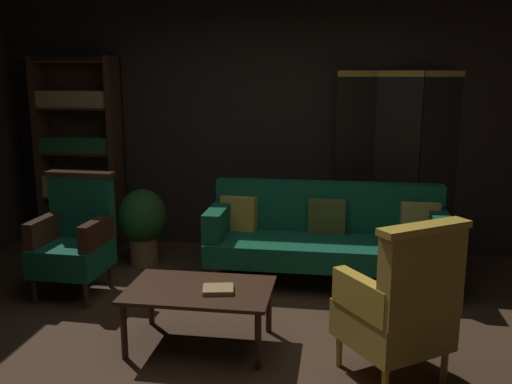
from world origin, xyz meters
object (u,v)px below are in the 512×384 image
object	(u,v)px
bookshelf	(80,151)
armchair_wing_left	(75,238)
book_tan_leather	(218,289)
armchair_gilt_accent	(400,305)
coffee_table	(199,295)
velvet_couch	(326,232)
folding_screen	(396,162)
potted_plant	(143,222)

from	to	relation	value
bookshelf	armchair_wing_left	world-z (taller)	bookshelf
book_tan_leather	armchair_gilt_accent	bearing A→B (deg)	-10.43
coffee_table	armchair_wing_left	world-z (taller)	armchair_wing_left
velvet_couch	coffee_table	distance (m)	1.64
velvet_couch	book_tan_leather	size ratio (longest dim) A/B	10.30
armchair_gilt_accent	armchair_wing_left	xyz separation A→B (m)	(-2.62, 1.04, 0.00)
armchair_wing_left	bookshelf	bearing A→B (deg)	112.72
bookshelf	velvet_couch	distance (m)	2.86
bookshelf	book_tan_leather	distance (m)	3.03
folding_screen	velvet_couch	world-z (taller)	folding_screen
velvet_couch	folding_screen	bearing A→B (deg)	51.33
folding_screen	bookshelf	bearing A→B (deg)	-178.30
folding_screen	armchair_gilt_accent	size ratio (longest dim) A/B	1.83
folding_screen	book_tan_leather	distance (m)	2.72
folding_screen	book_tan_leather	world-z (taller)	folding_screen
velvet_couch	armchair_gilt_accent	distance (m)	1.74
bookshelf	book_tan_leather	size ratio (longest dim) A/B	9.96
potted_plant	velvet_couch	bearing A→B (deg)	-4.99
folding_screen	armchair_wing_left	bearing A→B (deg)	-152.32
coffee_table	potted_plant	xyz separation A→B (m)	(-0.97, 1.57, 0.07)
armchair_wing_left	armchair_gilt_accent	bearing A→B (deg)	-21.59
bookshelf	coffee_table	xyz separation A→B (m)	(1.87, -2.15, -0.68)
bookshelf	coffee_table	distance (m)	2.93
bookshelf	folding_screen	bearing A→B (deg)	1.70
velvet_couch	book_tan_leather	xyz separation A→B (m)	(-0.69, -1.45, -0.02)
armchair_wing_left	potted_plant	distance (m)	0.85
book_tan_leather	folding_screen	bearing A→B (deg)	59.20
bookshelf	velvet_couch	size ratio (longest dim) A/B	0.97
folding_screen	coffee_table	world-z (taller)	folding_screen
velvet_couch	armchair_gilt_accent	size ratio (longest dim) A/B	2.04
velvet_couch	potted_plant	distance (m)	1.81
velvet_couch	coffee_table	size ratio (longest dim) A/B	2.12
armchair_gilt_accent	velvet_couch	bearing A→B (deg)	106.49
coffee_table	armchair_wing_left	xyz separation A→B (m)	(-1.30, 0.78, 0.12)
bookshelf	velvet_couch	xyz separation A→B (m)	(2.70, -0.74, -0.60)
potted_plant	book_tan_leather	world-z (taller)	potted_plant
armchair_gilt_accent	armchair_wing_left	world-z (taller)	same
velvet_couch	armchair_wing_left	distance (m)	2.22
folding_screen	book_tan_leather	xyz separation A→B (m)	(-1.36, -2.29, -0.55)
velvet_couch	book_tan_leather	world-z (taller)	velvet_couch
armchair_gilt_accent	armchair_wing_left	size ratio (longest dim) A/B	1.00
bookshelf	book_tan_leather	xyz separation A→B (m)	(2.01, -2.19, -0.61)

